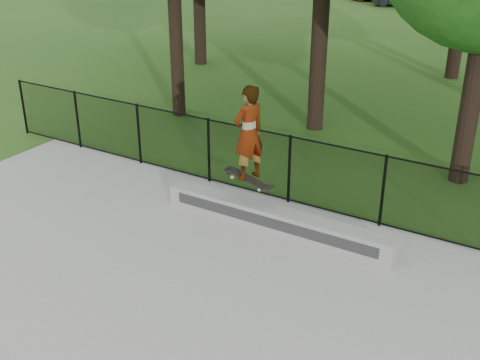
{
  "coord_description": "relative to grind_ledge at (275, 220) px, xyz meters",
  "views": [
    {
      "loc": [
        4.99,
        -4.33,
        5.83
      ],
      "look_at": [
        -0.16,
        4.2,
        1.2
      ],
      "focal_mm": 45.0,
      "sensor_mm": 36.0,
      "label": 1
    }
  ],
  "objects": [
    {
      "name": "skater_airborne",
      "position": [
        -0.6,
        -0.01,
        1.63
      ],
      "size": [
        0.82,
        0.78,
        2.02
      ],
      "color": "black",
      "rests_on": "ground"
    },
    {
      "name": "grind_ledge",
      "position": [
        0.0,
        0.0,
        0.0
      ],
      "size": [
        4.74,
        0.4,
        0.43
      ],
      "primitive_type": "cube",
      "color": "#A4A49F",
      "rests_on": "concrete_slab"
    },
    {
      "name": "chainlink_fence",
      "position": [
        -0.33,
        1.2,
        0.53
      ],
      "size": [
        16.06,
        0.06,
        1.5
      ],
      "color": "black",
      "rests_on": "concrete_slab"
    }
  ]
}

